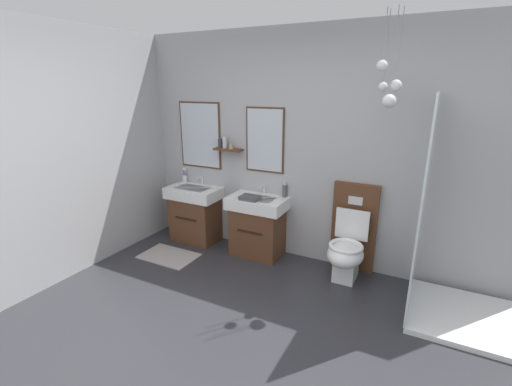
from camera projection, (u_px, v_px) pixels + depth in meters
ground_plane at (210, 374)px, 2.62m from camera, size 5.65×5.47×0.10m
wall_back at (309, 149)px, 3.99m from camera, size 4.45×0.64×2.61m
wall_left at (4, 166)px, 3.17m from camera, size 0.12×4.27×2.61m
bath_mat at (169, 256)px, 4.31m from camera, size 0.68×0.44×0.01m
vanity_sink_left at (196, 212)px, 4.68m from camera, size 0.69×0.45×0.73m
tap_on_left_sink at (201, 179)px, 4.69m from camera, size 0.03×0.13×0.11m
vanity_sink_right at (258, 224)px, 4.28m from camera, size 0.69×0.45×0.73m
tap_on_right_sink at (264, 188)px, 4.29m from camera, size 0.03×0.13×0.11m
toilet at (349, 244)px, 3.78m from camera, size 0.48×0.62×1.00m
toothbrush_cup at (185, 178)px, 4.80m from camera, size 0.07×0.07×0.20m
soap_dispenser at (285, 191)px, 4.17m from camera, size 0.06×0.06×0.18m
folded_hand_towel at (250, 198)px, 4.08m from camera, size 0.22×0.16×0.04m
shower_tray at (446, 272)px, 3.11m from camera, size 0.90×0.89×1.95m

